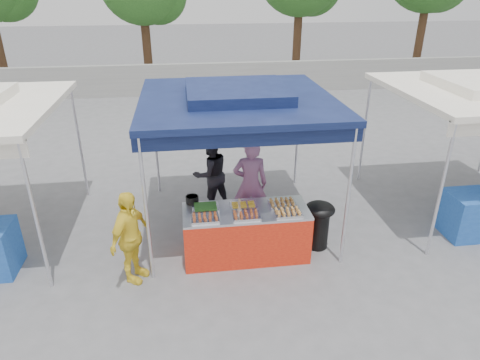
{
  "coord_description": "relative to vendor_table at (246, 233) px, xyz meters",
  "views": [
    {
      "loc": [
        -0.89,
        -5.95,
        4.17
      ],
      "look_at": [
        0.0,
        0.6,
        1.05
      ],
      "focal_mm": 32.0,
      "sensor_mm": 36.0,
      "label": 1
    }
  ],
  "objects": [
    {
      "name": "crate_right",
      "position": [
        0.28,
        0.51,
        -0.27
      ],
      "size": [
        0.5,
        0.35,
        0.3
      ],
      "primitive_type": "cube",
      "color": "#163AB7",
      "rests_on": "ground_plane"
    },
    {
      "name": "food_tray_fr",
      "position": [
        0.62,
        -0.24,
        0.46
      ],
      "size": [
        0.42,
        0.3,
        0.07
      ],
      "color": "white",
      "rests_on": "vendor_table"
    },
    {
      "name": "cooking_pot",
      "position": [
        -0.83,
        0.36,
        0.49
      ],
      "size": [
        0.21,
        0.21,
        0.12
      ],
      "primitive_type": "cylinder",
      "color": "black",
      "rests_on": "vendor_table"
    },
    {
      "name": "crate_left",
      "position": [
        -0.39,
        0.62,
        -0.29
      ],
      "size": [
        0.45,
        0.32,
        0.27
      ],
      "primitive_type": "cube",
      "color": "#163AB7",
      "rests_on": "ground_plane"
    },
    {
      "name": "food_tray_br",
      "position": [
        0.61,
        0.08,
        0.46
      ],
      "size": [
        0.42,
        0.3,
        0.07
      ],
      "color": "white",
      "rests_on": "vendor_table"
    },
    {
      "name": "helper_man",
      "position": [
        -0.44,
        1.66,
        0.34
      ],
      "size": [
        0.91,
        0.83,
        1.53
      ],
      "primitive_type": "imported",
      "rotation": [
        0.0,
        0.0,
        3.57
      ],
      "color": "black",
      "rests_on": "ground_plane"
    },
    {
      "name": "food_tray_bl",
      "position": [
        -0.63,
        0.1,
        0.46
      ],
      "size": [
        0.42,
        0.3,
        0.07
      ],
      "color": "white",
      "rests_on": "vendor_table"
    },
    {
      "name": "wok_burner",
      "position": [
        1.25,
        0.08,
        0.07
      ],
      "size": [
        0.5,
        0.5,
        0.85
      ],
      "rotation": [
        0.0,
        0.0,
        0.19
      ],
      "color": "black",
      "rests_on": "ground_plane"
    },
    {
      "name": "food_tray_fm",
      "position": [
        -0.03,
        -0.23,
        0.46
      ],
      "size": [
        0.42,
        0.3,
        0.07
      ],
      "color": "white",
      "rests_on": "vendor_table"
    },
    {
      "name": "food_tray_bm",
      "position": [
        -0.03,
        0.09,
        0.46
      ],
      "size": [
        0.42,
        0.3,
        0.07
      ],
      "color": "white",
      "rests_on": "vendor_table"
    },
    {
      "name": "back_wall",
      "position": [
        0.0,
        11.1,
        0.17
      ],
      "size": [
        40.0,
        0.25,
        1.2
      ],
      "primitive_type": "cube",
      "color": "gray",
      "rests_on": "ground_plane"
    },
    {
      "name": "crate_stacked",
      "position": [
        0.28,
        0.51,
        0.03
      ],
      "size": [
        0.5,
        0.35,
        0.3
      ],
      "primitive_type": "cube",
      "color": "#163AB7",
      "rests_on": "crate_right"
    },
    {
      "name": "food_tray_fl",
      "position": [
        -0.66,
        -0.22,
        0.46
      ],
      "size": [
        0.42,
        0.3,
        0.07
      ],
      "color": "white",
      "rests_on": "vendor_table"
    },
    {
      "name": "vendor_woman",
      "position": [
        0.22,
        0.92,
        0.42
      ],
      "size": [
        0.65,
        0.45,
        1.7
      ],
      "primitive_type": "imported",
      "rotation": [
        0.0,
        0.0,
        3.06
      ],
      "color": "#9B628D",
      "rests_on": "ground_plane"
    },
    {
      "name": "skewer_cup",
      "position": [
        -0.12,
        -0.15,
        0.47
      ],
      "size": [
        0.08,
        0.08,
        0.1
      ],
      "primitive_type": "cylinder",
      "color": "silver",
      "rests_on": "vendor_table"
    },
    {
      "name": "main_canopy",
      "position": [
        0.0,
        1.07,
        1.94
      ],
      "size": [
        3.2,
        3.2,
        2.57
      ],
      "color": "silver",
      "rests_on": "ground_plane"
    },
    {
      "name": "ground_plane",
      "position": [
        0.0,
        0.1,
        -0.43
      ],
      "size": [
        80.0,
        80.0,
        0.0
      ],
      "primitive_type": "plane",
      "color": "slate"
    },
    {
      "name": "customer_person",
      "position": [
        -1.77,
        -0.39,
        0.31
      ],
      "size": [
        0.72,
        0.93,
        1.47
      ],
      "primitive_type": "imported",
      "rotation": [
        0.0,
        0.0,
        1.08
      ],
      "color": "yellow",
      "rests_on": "ground_plane"
    },
    {
      "name": "vendor_table",
      "position": [
        0.0,
        0.0,
        0.0
      ],
      "size": [
        2.0,
        0.8,
        0.85
      ],
      "color": "red",
      "rests_on": "ground_plane"
    }
  ]
}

